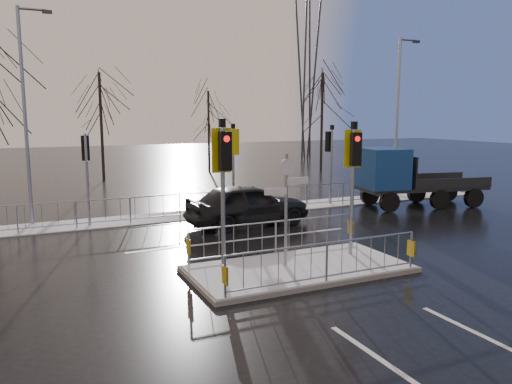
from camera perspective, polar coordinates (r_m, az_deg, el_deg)
name	(u,v)px	position (r m, az deg, el deg)	size (l,w,h in m)	color
ground	(299,271)	(13.89, 4.88, -8.98)	(120.00, 120.00, 0.00)	black
snow_verge	(199,214)	(21.53, -6.58, -2.54)	(30.00, 2.00, 0.04)	white
lane_markings	(305,274)	(13.62, 5.59, -9.35)	(8.00, 11.38, 0.01)	silver
traffic_island	(298,257)	(13.78, 4.84, -7.43)	(6.00, 3.04, 4.15)	slate
far_kerb_fixtures	(209,192)	(20.98, -5.43, -0.05)	(18.00, 0.65, 3.83)	gray
car_far_lane	(248,204)	(19.25, -0.96, -1.42)	(1.93, 4.80, 1.64)	black
flatbed_truck	(398,176)	(23.81, 15.96, 1.78)	(6.21, 3.19, 2.75)	black
tree_far_a	(100,105)	(33.77, -17.35, 9.42)	(3.75, 3.75, 7.08)	black
tree_far_b	(209,115)	(37.63, -5.45, 8.70)	(3.25, 3.25, 6.14)	black
tree_far_c	(322,103)	(38.46, 7.57, 10.10)	(4.00, 4.00, 7.55)	black
street_lamp_right	(398,112)	(26.34, 15.97, 8.82)	(1.25, 0.18, 8.00)	gray
street_lamp_left	(26,108)	(20.95, -24.75, 8.71)	(1.25, 0.18, 8.20)	gray
pylon_wires	(297,40)	(48.13, 4.73, 16.91)	(70.00, 2.38, 19.97)	#2D3033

